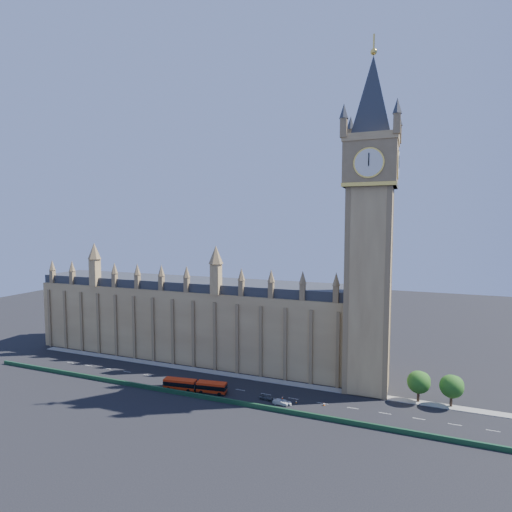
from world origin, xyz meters
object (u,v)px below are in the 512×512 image
(red_bus, at_px, (195,386))
(car_white, at_px, (284,402))
(car_grey, at_px, (267,397))
(car_silver, at_px, (280,402))

(red_bus, distance_m, car_white, 26.41)
(red_bus, bearing_deg, car_white, -4.44)
(car_grey, height_order, car_silver, car_silver)
(car_white, bearing_deg, car_silver, 117.01)
(car_grey, relative_size, car_silver, 0.97)
(car_silver, xyz_separation_m, car_white, (0.87, 0.59, -0.07))
(car_grey, bearing_deg, car_white, -94.11)
(car_silver, distance_m, car_white, 1.05)
(red_bus, relative_size, car_white, 4.50)
(car_grey, distance_m, car_white, 5.37)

